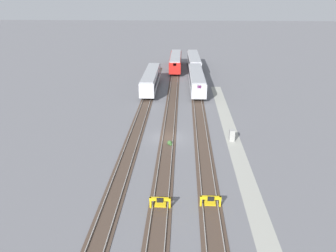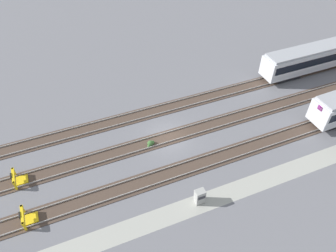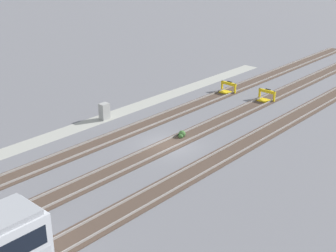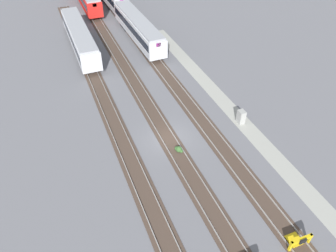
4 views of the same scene
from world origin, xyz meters
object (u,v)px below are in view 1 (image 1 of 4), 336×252
object	(u,v)px
subway_car_front_row_centre	(194,62)
bumper_stop_near_inner_track	(160,202)
subway_car_front_row_right_inner	(176,61)
subway_car_front_row_left_inner	(197,80)
electrical_cabinet	(232,135)
weed_clump	(170,143)
subway_car_front_row_leftmost	(151,79)
bumper_stop_nearest_track	(210,201)

from	to	relation	value
subway_car_front_row_centre	bumper_stop_near_inner_track	xyz separation A→B (m)	(-59.64, 4.71, -1.53)
subway_car_front_row_right_inner	subway_car_front_row_left_inner	bearing A→B (deg)	-165.86
subway_car_front_row_right_inner	electrical_cabinet	distance (m)	45.26
weed_clump	subway_car_front_row_right_inner	bearing A→B (deg)	0.45
subway_car_front_row_leftmost	electrical_cabinet	world-z (taller)	subway_car_front_row_leftmost
subway_car_front_row_centre	bumper_stop_nearest_track	size ratio (longest dim) A/B	9.02
subway_car_front_row_leftmost	weed_clump	world-z (taller)	subway_car_front_row_leftmost
subway_car_front_row_centre	subway_car_front_row_leftmost	bearing A→B (deg)	153.79
subway_car_front_row_left_inner	subway_car_front_row_right_inner	xyz separation A→B (m)	(19.13, 4.82, 0.00)
subway_car_front_row_leftmost	electrical_cabinet	xyz separation A→B (m)	(-25.25, -13.45, -1.24)
subway_car_front_row_centre	bumper_stop_nearest_track	bearing A→B (deg)	-179.97
subway_car_front_row_left_inner	bumper_stop_nearest_track	distance (m)	40.12
weed_clump	subway_car_front_row_leftmost	bearing A→B (deg)	10.54
subway_car_front_row_left_inner	bumper_stop_nearest_track	xyz separation A→B (m)	(-40.09, 0.03, -1.53)
bumper_stop_nearest_track	subway_car_front_row_leftmost	bearing A→B (deg)	13.24
subway_car_front_row_right_inner	bumper_stop_near_inner_track	bearing A→B (deg)	-179.95
electrical_cabinet	subway_car_front_row_centre	bearing A→B (deg)	5.20
subway_car_front_row_right_inner	bumper_stop_nearest_track	world-z (taller)	subway_car_front_row_right_inner
subway_car_front_row_leftmost	subway_car_front_row_left_inner	distance (m)	9.47
subway_car_front_row_leftmost	subway_car_front_row_centre	distance (m)	21.30
weed_clump	subway_car_front_row_left_inner	bearing A→B (deg)	-9.39
electrical_cabinet	weed_clump	distance (m)	8.62
subway_car_front_row_leftmost	bumper_stop_nearest_track	world-z (taller)	subway_car_front_row_leftmost
subway_car_front_row_leftmost	subway_car_front_row_centre	size ratio (longest dim) A/B	1.00
bumper_stop_nearest_track	bumper_stop_near_inner_track	bearing A→B (deg)	95.31
subway_car_front_row_centre	electrical_cabinet	bearing A→B (deg)	-174.80
subway_car_front_row_centre	electrical_cabinet	size ratio (longest dim) A/B	11.29
subway_car_front_row_leftmost	subway_car_front_row_left_inner	size ratio (longest dim) A/B	1.00
bumper_stop_near_inner_track	weed_clump	size ratio (longest dim) A/B	2.17
subway_car_front_row_right_inner	electrical_cabinet	xyz separation A→B (m)	(-44.38, -8.80, -1.24)
subway_car_front_row_centre	weed_clump	distance (m)	46.29
subway_car_front_row_centre	bumper_stop_nearest_track	distance (m)	59.22
electrical_cabinet	bumper_stop_nearest_track	bearing A→B (deg)	164.88
subway_car_front_row_centre	bumper_stop_nearest_track	xyz separation A→B (m)	(-59.20, -0.03, -1.53)
bumper_stop_nearest_track	weed_clump	distance (m)	13.88
subway_car_front_row_left_inner	bumper_stop_near_inner_track	distance (m)	40.84
subway_car_front_row_right_inner	subway_car_front_row_centre	bearing A→B (deg)	-90.19
subway_car_front_row_leftmost	electrical_cabinet	distance (m)	28.63
subway_car_front_row_leftmost	weed_clump	size ratio (longest dim) A/B	19.58
bumper_stop_nearest_track	weed_clump	size ratio (longest dim) A/B	2.18
subway_car_front_row_leftmost	subway_car_front_row_centre	bearing A→B (deg)	-26.21
subway_car_front_row_leftmost	bumper_stop_near_inner_track	bearing A→B (deg)	-173.39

